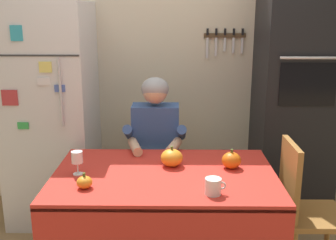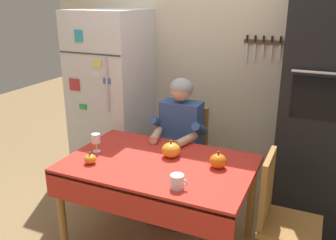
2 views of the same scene
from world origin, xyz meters
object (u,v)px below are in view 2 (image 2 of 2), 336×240
Objects in this scene: dining_table at (158,173)px; chair_right_side at (280,214)px; pumpkin_large at (171,150)px; refrigerator at (112,99)px; pumpkin_medium at (218,161)px; coffee_mug at (177,181)px; wine_glass at (96,139)px; chair_behind_person at (186,150)px; seated_person at (178,135)px; pumpkin_small at (90,159)px; wall_oven at (320,107)px.

dining_table is 0.91m from chair_right_side.
refrigerator is at bearing 143.43° from pumpkin_large.
coffee_mug is at bearing -111.32° from pumpkin_medium.
wine_glass is 1.04× the size of pumpkin_large.
wine_glass is (-1.44, -0.06, 0.33)m from chair_right_side.
dining_table is 0.57m from wine_glass.
pumpkin_large is (0.05, 0.14, 0.14)m from dining_table.
chair_behind_person reaches higher than pumpkin_medium.
pumpkin_small is (-0.37, -0.81, 0.04)m from seated_person.
refrigerator is at bearing 155.85° from chair_right_side.
wine_glass is 0.98m from pumpkin_medium.
coffee_mug is (1.23, -1.17, -0.11)m from refrigerator.
wall_oven is 1.45m from dining_table.
pumpkin_medium is (-0.62, -0.81, -0.26)m from wall_oven.
pumpkin_small is at bearing -169.02° from chair_right_side.
pumpkin_small is (-0.37, -1.00, 0.26)m from chair_behind_person.
chair_right_side is 9.91× the size of pumpkin_small.
seated_person is 10.48× the size of coffee_mug.
chair_behind_person is 0.98m from wine_glass.
seated_person is 0.96m from coffee_mug.
wall_oven is 16.40× the size of pumpkin_medium.
dining_table is 1.12× the size of seated_person.
chair_behind_person is 0.72m from pumpkin_large.
wine_glass reaches higher than pumpkin_medium.
seated_person reaches higher than pumpkin_small.
dining_table is 10.93× the size of pumpkin_medium.
pumpkin_large is at bearing -36.57° from refrigerator.
pumpkin_large reaches higher than pumpkin_medium.
pumpkin_medium reaches higher than pumpkin_small.
wall_oven is at bearing 80.26° from chair_right_side.
refrigerator is 2.01m from wall_oven.
pumpkin_small is at bearing -110.39° from chair_behind_person.
chair_behind_person reaches higher than dining_table.
coffee_mug is (-0.62, -0.34, 0.28)m from chair_right_side.
seated_person is at bearing -17.85° from refrigerator.
seated_person is at bearing -164.27° from wall_oven.
wine_glass is at bearing -179.26° from dining_table.
chair_right_side is 0.91m from pumpkin_large.
coffee_mug is at bearing -43.50° from refrigerator.
wall_oven is at bearing 57.36° from coffee_mug.
dining_table is 14.92× the size of pumpkin_small.
chair_right_side is (-0.15, -0.87, -0.54)m from wall_oven.
pumpkin_small reaches higher than dining_table.
pumpkin_small is at bearing 174.35° from coffee_mug.
wall_oven is at bearing 36.96° from pumpkin_small.
chair_right_side is at bearing -24.15° from refrigerator.
chair_right_side is 0.76m from coffee_mug.
chair_right_side is at bearing -99.74° from wall_oven.
chair_right_side is at bearing 3.39° from dining_table.
dining_table is 1.51× the size of chair_right_side.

